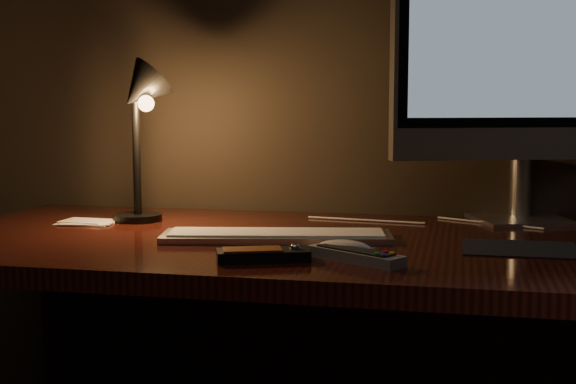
% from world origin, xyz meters
% --- Properties ---
extents(desk, '(1.60, 0.75, 0.75)m').
position_xyz_m(desk, '(0.00, 1.93, 0.62)').
color(desk, '#3C130D').
rests_on(desk, ground).
extents(monitor, '(0.60, 0.25, 0.66)m').
position_xyz_m(monitor, '(0.44, 2.18, 1.14)').
color(monitor, silver).
rests_on(monitor, desk).
extents(keyboard, '(0.48, 0.22, 0.02)m').
position_xyz_m(keyboard, '(-0.06, 1.83, 0.76)').
color(keyboard, silver).
rests_on(keyboard, desk).
extents(mousepad, '(0.22, 0.18, 0.00)m').
position_xyz_m(mousepad, '(0.41, 1.83, 0.75)').
color(mousepad, black).
rests_on(mousepad, desk).
extents(mouse, '(0.11, 0.08, 0.02)m').
position_xyz_m(mouse, '(0.09, 1.70, 0.76)').
color(mouse, white).
rests_on(mouse, desk).
extents(media_remote, '(0.17, 0.11, 0.03)m').
position_xyz_m(media_remote, '(-0.04, 1.62, 0.76)').
color(media_remote, black).
rests_on(media_remote, desk).
extents(tv_remote, '(0.19, 0.14, 0.02)m').
position_xyz_m(tv_remote, '(0.12, 1.65, 0.76)').
color(tv_remote, gray).
rests_on(tv_remote, desk).
extents(papers, '(0.13, 0.09, 0.01)m').
position_xyz_m(papers, '(-0.54, 1.94, 0.75)').
color(papers, white).
rests_on(papers, desk).
extents(desk_lamp, '(0.20, 0.20, 0.38)m').
position_xyz_m(desk_lamp, '(-0.41, 1.97, 1.00)').
color(desk_lamp, black).
rests_on(desk_lamp, desk).
extents(cable, '(0.51, 0.19, 0.00)m').
position_xyz_m(cable, '(0.22, 2.11, 0.75)').
color(cable, white).
rests_on(cable, desk).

